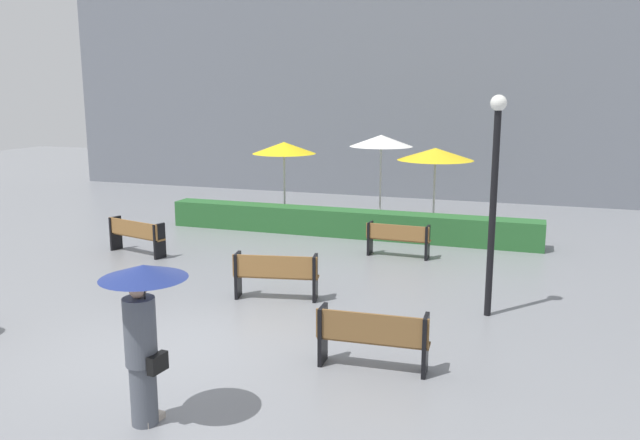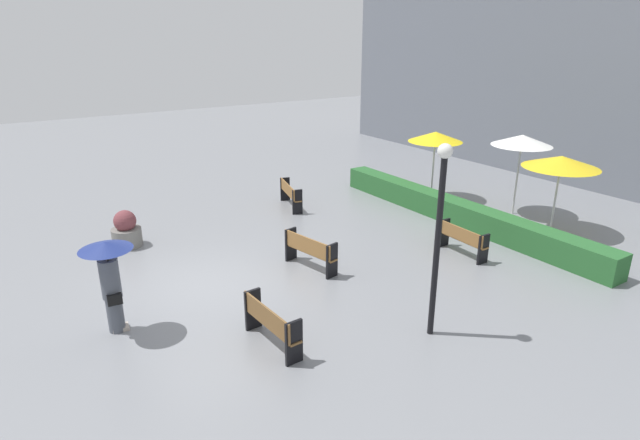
% 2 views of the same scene
% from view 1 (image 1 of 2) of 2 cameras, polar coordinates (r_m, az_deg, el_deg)
% --- Properties ---
extents(ground_plane, '(60.00, 60.00, 0.00)m').
position_cam_1_polar(ground_plane, '(10.46, -12.05, -10.99)').
color(ground_plane, gray).
extents(bench_back_row, '(1.55, 0.39, 0.81)m').
position_cam_1_polar(bench_back_row, '(15.54, 6.98, -1.58)').
color(bench_back_row, olive).
rests_on(bench_back_row, ground).
extents(bench_far_left, '(1.74, 0.76, 0.85)m').
position_cam_1_polar(bench_far_left, '(16.33, -16.14, -1.20)').
color(bench_far_left, olive).
rests_on(bench_far_left, ground).
extents(bench_near_right, '(1.63, 0.44, 0.88)m').
position_cam_1_polar(bench_near_right, '(9.29, 4.71, -10.28)').
color(bench_near_right, brown).
rests_on(bench_near_right, ground).
extents(bench_mid_center, '(1.67, 0.67, 0.89)m').
position_cam_1_polar(bench_mid_center, '(12.31, -3.97, -4.76)').
color(bench_mid_center, olive).
rests_on(bench_mid_center, ground).
extents(pedestrian_with_umbrella, '(1.02, 1.02, 1.99)m').
position_cam_1_polar(pedestrian_with_umbrella, '(7.81, -15.55, -8.62)').
color(pedestrian_with_umbrella, '#4C515B').
rests_on(pedestrian_with_umbrella, ground).
extents(lamp_post, '(0.28, 0.28, 3.89)m').
position_cam_1_polar(lamp_post, '(11.41, 15.30, 3.18)').
color(lamp_post, black).
rests_on(lamp_post, ground).
extents(patio_umbrella_yellow, '(1.92, 1.92, 2.47)m').
position_cam_1_polar(patio_umbrella_yellow, '(19.33, -3.23, 6.43)').
color(patio_umbrella_yellow, silver).
rests_on(patio_umbrella_yellow, ground).
extents(patio_umbrella_white, '(1.92, 1.92, 2.67)m').
position_cam_1_polar(patio_umbrella_white, '(19.54, 5.48, 7.04)').
color(patio_umbrella_white, silver).
rests_on(patio_umbrella_white, ground).
extents(patio_umbrella_yellow_far, '(2.20, 2.20, 2.36)m').
position_cam_1_polar(patio_umbrella_yellow_far, '(18.80, 10.27, 5.80)').
color(patio_umbrella_yellow_far, silver).
rests_on(patio_umbrella_yellow_far, ground).
extents(hedge_strip, '(10.47, 0.70, 0.73)m').
position_cam_1_polar(hedge_strip, '(17.73, 2.36, -0.27)').
color(hedge_strip, '#28602D').
rests_on(hedge_strip, ground).
extents(building_facade, '(28.00, 1.20, 10.20)m').
position_cam_1_polar(building_facade, '(24.81, 7.26, 13.96)').
color(building_facade, slate).
rests_on(building_facade, ground).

